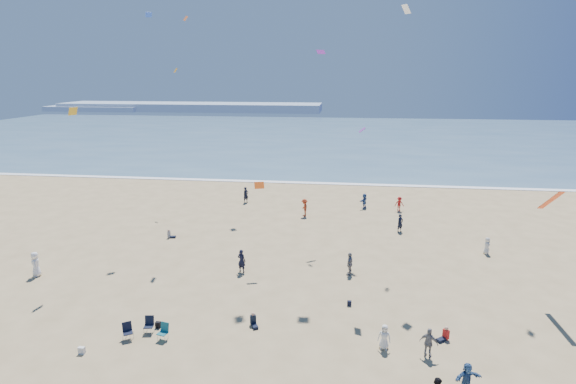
# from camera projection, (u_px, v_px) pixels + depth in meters

# --- Properties ---
(ocean) EXTENTS (220.00, 100.00, 0.06)m
(ocean) POSITION_uv_depth(u_px,v_px,m) (324.00, 136.00, 111.13)
(ocean) COLOR #476B84
(ocean) RESTS_ON ground
(surf_line) EXTENTS (220.00, 1.20, 0.08)m
(surf_line) POSITION_uv_depth(u_px,v_px,m) (307.00, 183.00, 63.14)
(surf_line) COLOR white
(surf_line) RESTS_ON ground
(headland_far) EXTENTS (110.00, 20.00, 3.20)m
(headland_far) POSITION_uv_depth(u_px,v_px,m) (191.00, 107.00, 190.00)
(headland_far) COLOR #7A8EA8
(headland_far) RESTS_ON ground
(headland_near) EXTENTS (40.00, 14.00, 2.00)m
(headland_near) POSITION_uv_depth(u_px,v_px,m) (96.00, 108.00, 190.21)
(headland_near) COLOR #7A8EA8
(headland_near) RESTS_ON ground
(standing_flyers) EXTENTS (35.84, 36.38, 1.91)m
(standing_flyers) POSITION_uv_depth(u_px,v_px,m) (327.00, 251.00, 36.59)
(standing_flyers) COLOR white
(standing_flyers) RESTS_ON ground
(seated_group) EXTENTS (23.08, 29.60, 0.84)m
(seated_group) POSITION_uv_depth(u_px,v_px,m) (272.00, 348.00, 24.38)
(seated_group) COLOR silver
(seated_group) RESTS_ON ground
(chair_cluster) EXTENTS (2.77, 1.55, 1.00)m
(chair_cluster) POSITION_uv_depth(u_px,v_px,m) (146.00, 330.00, 25.93)
(chair_cluster) COLOR black
(chair_cluster) RESTS_ON ground
(white_tote) EXTENTS (0.35, 0.20, 0.40)m
(white_tote) POSITION_uv_depth(u_px,v_px,m) (82.00, 350.00, 24.50)
(white_tote) COLOR silver
(white_tote) RESTS_ON ground
(black_backpack) EXTENTS (0.30, 0.22, 0.38)m
(black_backpack) POSITION_uv_depth(u_px,v_px,m) (158.00, 325.00, 27.02)
(black_backpack) COLOR black
(black_backpack) RESTS_ON ground
(navy_bag) EXTENTS (0.28, 0.18, 0.34)m
(navy_bag) POSITION_uv_depth(u_px,v_px,m) (349.00, 303.00, 29.61)
(navy_bag) COLOR black
(navy_bag) RESTS_ON ground
(kites_aloft) EXTENTS (34.23, 43.42, 29.17)m
(kites_aloft) POSITION_uv_depth(u_px,v_px,m) (424.00, 77.00, 27.21)
(kites_aloft) COLOR orange
(kites_aloft) RESTS_ON ground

